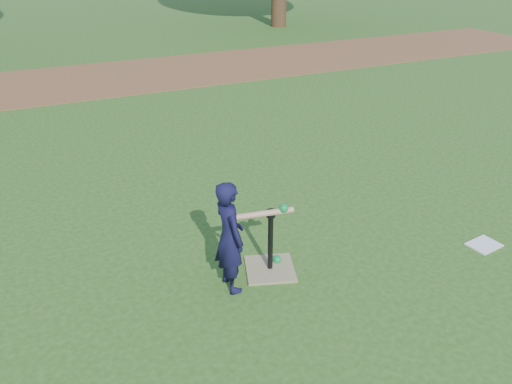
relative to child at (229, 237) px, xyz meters
name	(u,v)px	position (x,y,z in m)	size (l,w,h in m)	color
ground	(245,275)	(0.17, 0.09, -0.50)	(80.00, 80.00, 0.00)	#285116
dirt_strip	(101,79)	(0.17, 7.59, -0.49)	(24.00, 3.00, 0.01)	brown
child	(229,237)	(0.00, 0.00, 0.00)	(0.36, 0.24, 1.00)	black
wiffle_ball_ground	(277,260)	(0.51, 0.13, -0.46)	(0.08, 0.08, 0.08)	#0C873A
clipboard	(484,245)	(2.48, -0.45, -0.49)	(0.30, 0.23, 0.01)	white
batting_tee	(270,260)	(0.41, 0.07, -0.39)	(0.54, 0.54, 0.61)	#92855D
swing_action	(261,214)	(0.30, 0.03, 0.13)	(0.63, 0.16, 0.10)	tan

